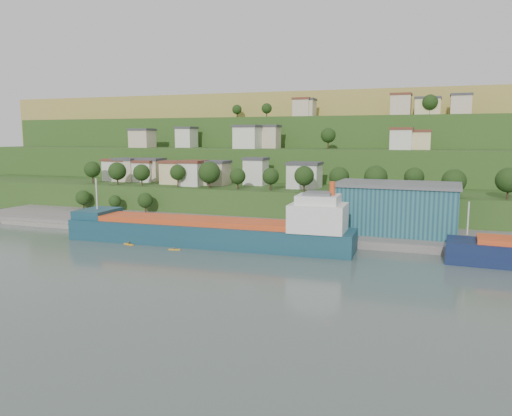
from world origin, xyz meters
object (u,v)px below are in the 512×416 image
at_px(caravan, 89,215).
at_px(cargo_ship_near, 215,233).
at_px(kayak_orange, 129,244).
at_px(warehouse, 396,207).

bearing_deg(caravan, cargo_ship_near, -32.52).
xyz_separation_m(caravan, kayak_orange, (30.09, -23.68, -2.20)).
distance_m(cargo_ship_near, caravan, 53.38).
distance_m(warehouse, caravan, 92.34).
relative_size(warehouse, caravan, 5.99).
bearing_deg(kayak_orange, caravan, 158.92).
distance_m(cargo_ship_near, kayak_orange, 21.82).
xyz_separation_m(cargo_ship_near, kayak_orange, (-20.55, -6.79, -2.76)).
bearing_deg(cargo_ship_near, kayak_orange, -163.55).
height_order(cargo_ship_near, warehouse, cargo_ship_near).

